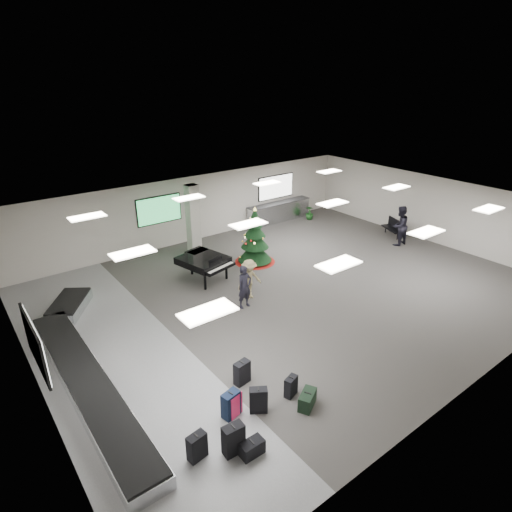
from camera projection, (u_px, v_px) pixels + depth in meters
ground at (291, 291)px, 16.47m from camera, size 18.00×18.00×0.00m
room_envelope at (273, 231)px, 15.82m from camera, size 18.02×14.02×3.21m
baggage_carousel at (83, 365)px, 11.97m from camera, size 2.28×9.71×0.43m
service_counter at (279, 212)px, 23.88m from camera, size 4.05×0.65×1.08m
suitcase_0 at (233, 439)px, 9.36m from camera, size 0.49×0.29×0.77m
suitcase_1 at (258, 400)px, 10.51m from camera, size 0.50×0.43×0.71m
pink_suitcase at (234, 404)px, 10.42m from camera, size 0.45×0.32×0.65m
suitcase_3 at (242, 372)px, 11.49m from camera, size 0.47×0.31×0.69m
navy_suitcase at (231, 404)px, 10.37m from camera, size 0.49×0.35×0.71m
suitcase_5 at (197, 447)px, 9.24m from camera, size 0.46×0.29×0.66m
green_duffel at (307, 400)px, 10.72m from camera, size 0.69×0.57×0.43m
suitcase_7 at (291, 386)px, 11.07m from camera, size 0.43×0.32×0.58m
black_duffel at (252, 448)px, 9.38m from camera, size 0.55×0.31×0.38m
christmas_tree at (255, 243)px, 18.63m from camera, size 1.78×1.78×2.54m
grand_piano at (204, 261)px, 17.05m from camera, size 1.92×2.27×1.13m
bench at (393, 227)px, 21.78m from camera, size 0.95×1.44×0.87m
traveler_a at (245, 287)px, 15.05m from camera, size 0.60×0.42×1.59m
traveler_b at (249, 279)px, 15.65m from camera, size 1.01×0.60×1.54m
traveler_bench at (400, 226)px, 20.44m from camera, size 0.96×0.76×1.95m
potted_plant_left at (258, 226)px, 22.01m from camera, size 0.60×0.58×0.86m
potted_plant_right at (310, 213)px, 24.23m from camera, size 0.61×0.61×0.78m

